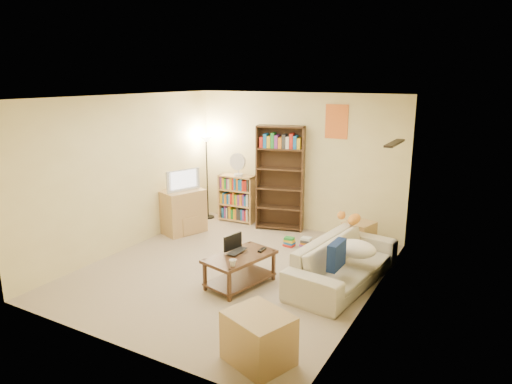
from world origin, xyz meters
TOP-DOWN VIEW (x-y plane):
  - room at (0.00, 0.01)m, footprint 4.50×4.54m
  - sofa at (1.55, 0.40)m, footprint 2.23×1.30m
  - navy_pillow at (1.59, -0.05)m, footprint 0.13×0.39m
  - cream_blanket at (1.70, 0.43)m, footprint 0.55×0.39m
  - tabby_cat at (1.39, 1.21)m, footprint 0.47×0.21m
  - coffee_table at (0.35, -0.37)m, footprint 0.75×1.08m
  - laptop at (0.32, -0.31)m, footprint 0.35×0.23m
  - laptop_screen at (0.18, -0.28)m, footprint 0.09×0.32m
  - mug at (0.46, -0.73)m, footprint 0.17×0.17m
  - tv_remote at (0.53, -0.08)m, footprint 0.07×0.18m
  - tv_stand at (-1.70, 1.01)m, footprint 0.75×0.87m
  - television at (-1.70, 1.01)m, footprint 0.73×0.52m
  - tall_bookshelf at (-0.24, 2.03)m, footprint 0.91×0.49m
  - short_bookshelf at (-1.17, 2.05)m, footprint 0.73×0.34m
  - desk_fan at (-1.12, 2.01)m, footprint 0.33×0.18m
  - floor_lamp at (-1.80, 1.94)m, footprint 0.28×0.28m
  - side_table at (1.38, 1.66)m, footprint 0.52×0.52m
  - end_cabinet at (1.40, -1.76)m, footprint 0.76×0.70m
  - book_stacks at (0.47, 1.30)m, footprint 0.46×0.18m

SIDE VIEW (x-z plane):
  - book_stacks at x=0.47m, z-range -0.01..0.18m
  - side_table at x=1.38m, z-range 0.00..0.49m
  - end_cabinet at x=1.40m, z-range 0.00..0.51m
  - coffee_table at x=0.35m, z-range 0.07..0.50m
  - sofa at x=1.55m, z-range 0.00..0.59m
  - tv_stand at x=-1.70m, z-range 0.00..0.79m
  - tv_remote at x=0.53m, z-range 0.43..0.46m
  - laptop at x=0.32m, z-range 0.43..0.46m
  - short_bookshelf at x=-1.17m, z-range 0.00..0.92m
  - mug at x=0.46m, z-range 0.43..0.52m
  - cream_blanket at x=1.70m, z-range 0.39..0.63m
  - laptop_screen at x=0.18m, z-range 0.46..0.67m
  - navy_pillow at x=1.59m, z-range 0.39..0.74m
  - tabby_cat at x=1.39m, z-range 0.59..0.75m
  - television at x=-1.70m, z-range 0.79..1.17m
  - tall_bookshelf at x=-0.24m, z-range 0.05..1.98m
  - desk_fan at x=-1.12m, z-range 0.93..1.37m
  - floor_lamp at x=-1.80m, z-range 0.49..2.15m
  - room at x=0.00m, z-range 0.36..2.88m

